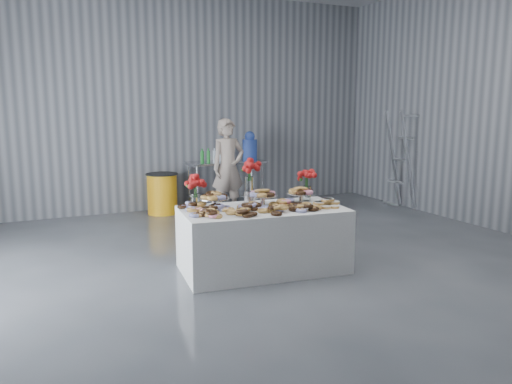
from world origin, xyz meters
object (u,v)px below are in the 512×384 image
(prep_table, at_px, (226,176))
(water_jug, at_px, (250,147))
(trash_barrel, at_px, (162,193))
(stepladder, at_px, (400,160))
(display_table, at_px, (263,239))
(person, at_px, (228,168))

(prep_table, height_order, water_jug, water_jug)
(trash_barrel, relative_size, stepladder, 0.39)
(display_table, relative_size, person, 1.10)
(display_table, bearing_deg, stepladder, 29.22)
(person, xyz_separation_m, stepladder, (3.20, -0.74, 0.07))
(trash_barrel, bearing_deg, prep_table, 0.00)
(prep_table, xyz_separation_m, person, (-0.22, -0.68, 0.24))
(display_table, relative_size, water_jug, 3.43)
(water_jug, distance_m, stepladder, 2.86)
(display_table, relative_size, stepladder, 1.02)
(prep_table, bearing_deg, stepladder, -25.56)
(prep_table, xyz_separation_m, trash_barrel, (-1.24, -0.00, -0.25))
(display_table, xyz_separation_m, prep_table, (0.94, 3.61, 0.24))
(water_jug, bearing_deg, prep_table, 180.00)
(person, distance_m, stepladder, 3.28)
(trash_barrel, bearing_deg, water_jug, 0.00)
(water_jug, height_order, stepladder, stepladder)
(water_jug, relative_size, trash_barrel, 0.75)
(display_table, height_order, person, person)
(person, bearing_deg, display_table, -110.98)
(person, xyz_separation_m, trash_barrel, (-1.01, 0.68, -0.49))
(display_table, distance_m, trash_barrel, 3.62)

